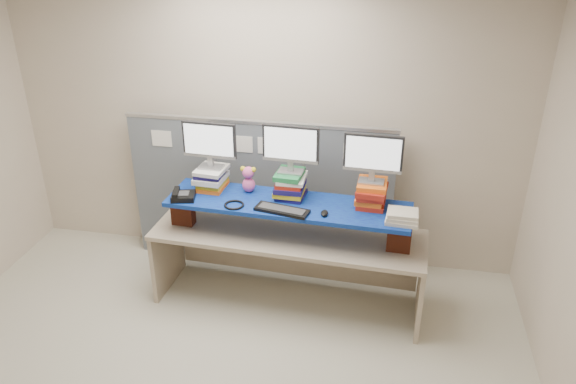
% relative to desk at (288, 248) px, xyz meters
% --- Properties ---
extents(room, '(5.00, 4.00, 2.80)m').
position_rel_desk_xyz_m(room, '(-0.40, -1.17, 0.82)').
color(room, beige).
rests_on(room, ground).
extents(cubicle_partition, '(2.60, 0.06, 1.53)m').
position_rel_desk_xyz_m(cubicle_partition, '(-0.40, 0.61, 0.19)').
color(cubicle_partition, '#50565E').
rests_on(cubicle_partition, ground).
extents(desk, '(2.43, 0.82, 0.73)m').
position_rel_desk_xyz_m(desk, '(0.00, 0.00, 0.00)').
color(desk, tan).
rests_on(desk, ground).
extents(brick_pier_left, '(0.20, 0.12, 0.27)m').
position_rel_desk_xyz_m(brick_pier_left, '(-0.96, -0.00, 0.28)').
color(brick_pier_left, maroon).
rests_on(brick_pier_left, desk).
extents(brick_pier_right, '(0.20, 0.12, 0.27)m').
position_rel_desk_xyz_m(brick_pier_right, '(0.95, -0.10, 0.28)').
color(brick_pier_right, maroon).
rests_on(brick_pier_right, desk).
extents(blue_board, '(2.11, 0.63, 0.04)m').
position_rel_desk_xyz_m(blue_board, '(0.00, 0.00, 0.43)').
color(blue_board, navy).
rests_on(blue_board, brick_pier_left).
extents(book_stack_left, '(0.28, 0.32, 0.20)m').
position_rel_desk_xyz_m(book_stack_left, '(-0.72, 0.15, 0.55)').
color(book_stack_left, orange).
rests_on(book_stack_left, blue_board).
extents(book_stack_center, '(0.27, 0.31, 0.23)m').
position_rel_desk_xyz_m(book_stack_center, '(-0.00, 0.12, 0.57)').
color(book_stack_center, '#181354').
rests_on(book_stack_center, blue_board).
extents(book_stack_right, '(0.27, 0.33, 0.21)m').
position_rel_desk_xyz_m(book_stack_right, '(0.69, 0.09, 0.56)').
color(book_stack_right, '#9F1F12').
rests_on(book_stack_right, blue_board).
extents(monitor_left, '(0.48, 0.14, 0.42)m').
position_rel_desk_xyz_m(monitor_left, '(-0.72, 0.15, 0.89)').
color(monitor_left, '#959499').
rests_on(monitor_left, book_stack_left).
extents(monitor_center, '(0.48, 0.14, 0.42)m').
position_rel_desk_xyz_m(monitor_center, '(0.00, 0.12, 0.92)').
color(monitor_center, '#959499').
rests_on(monitor_center, book_stack_center).
extents(monitor_right, '(0.48, 0.14, 0.42)m').
position_rel_desk_xyz_m(monitor_right, '(0.69, 0.08, 0.90)').
color(monitor_right, '#959499').
rests_on(monitor_right, book_stack_right).
extents(keyboard, '(0.47, 0.24, 0.03)m').
position_rel_desk_xyz_m(keyboard, '(-0.02, -0.17, 0.46)').
color(keyboard, black).
rests_on(keyboard, blue_board).
extents(mouse, '(0.07, 0.11, 0.03)m').
position_rel_desk_xyz_m(mouse, '(0.33, -0.16, 0.47)').
color(mouse, black).
rests_on(mouse, blue_board).
extents(desk_phone, '(0.23, 0.22, 0.08)m').
position_rel_desk_xyz_m(desk_phone, '(-0.91, -0.10, 0.48)').
color(desk_phone, black).
rests_on(desk_phone, blue_board).
extents(headset, '(0.18, 0.18, 0.02)m').
position_rel_desk_xyz_m(headset, '(-0.43, -0.14, 0.46)').
color(headset, black).
rests_on(headset, blue_board).
extents(plush_toy, '(0.14, 0.11, 0.24)m').
position_rel_desk_xyz_m(plush_toy, '(-0.38, 0.14, 0.57)').
color(plush_toy, '#E2569C').
rests_on(plush_toy, blue_board).
extents(binder_stack, '(0.27, 0.22, 0.09)m').
position_rel_desk_xyz_m(binder_stack, '(0.96, -0.16, 0.50)').
color(binder_stack, beige).
rests_on(binder_stack, blue_board).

